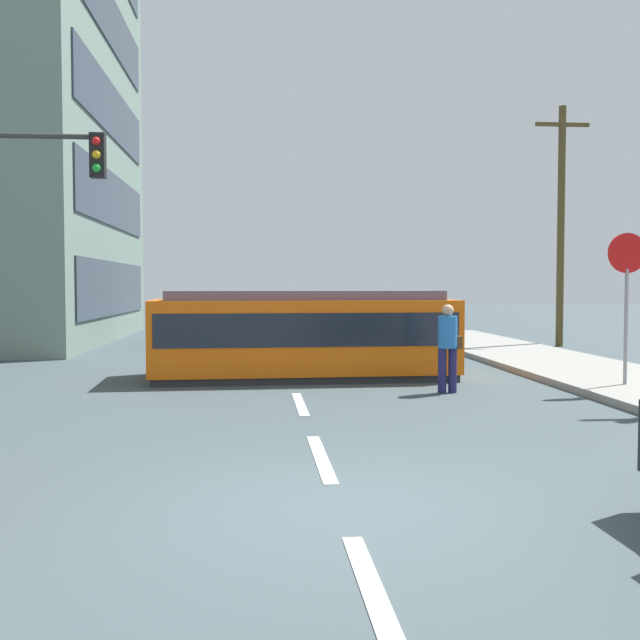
{
  "coord_description": "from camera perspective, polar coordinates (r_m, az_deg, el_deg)",
  "views": [
    {
      "loc": [
        -0.78,
        -6.65,
        2.03
      ],
      "look_at": [
        0.67,
        9.65,
        1.27
      ],
      "focal_mm": 41.94,
      "sensor_mm": 36.0,
      "label": 1
    }
  ],
  "objects": [
    {
      "name": "ground_plane",
      "position": [
        16.79,
        -2.38,
        -4.28
      ],
      "size": [
        120.0,
        120.0,
        0.0
      ],
      "primitive_type": "plane",
      "color": "#3D4A4F"
    },
    {
      "name": "lane_stripe_2",
      "position": [
        12.83,
        -1.54,
        -6.41
      ],
      "size": [
        0.16,
        2.4,
        0.01
      ],
      "primitive_type": "cube",
      "color": "silver",
      "rests_on": "ground"
    },
    {
      "name": "city_bus",
      "position": [
        25.42,
        -6.1,
        0.36
      ],
      "size": [
        2.73,
        5.77,
        1.76
      ],
      "color": "#2C4C97",
      "rests_on": "ground"
    },
    {
      "name": "utility_pole_mid",
      "position": [
        26.07,
        17.91,
        7.16
      ],
      "size": [
        1.8,
        0.24,
        7.9
      ],
      "color": "#4D4122",
      "rests_on": "ground"
    },
    {
      "name": "traffic_light_mast",
      "position": [
        15.31,
        -21.75,
        8.06
      ],
      "size": [
        2.64,
        0.33,
        5.04
      ],
      "color": "#333333",
      "rests_on": "ground"
    },
    {
      "name": "pedestrian_crossing",
      "position": [
        14.24,
        9.74,
        -1.74
      ],
      "size": [
        0.46,
        0.36,
        1.67
      ],
      "color": "#201F4F",
      "rests_on": "ground"
    },
    {
      "name": "stop_sign",
      "position": [
        15.33,
        22.37,
        3.09
      ],
      "size": [
        0.76,
        0.07,
        2.88
      ],
      "color": "gray",
      "rests_on": "sidewalk_curb_right"
    },
    {
      "name": "lane_stripe_1",
      "position": [
        8.92,
        0.07,
        -10.45
      ],
      "size": [
        0.16,
        2.4,
        0.01
      ],
      "primitive_type": "cube",
      "color": "silver",
      "rests_on": "ground"
    },
    {
      "name": "lane_stripe_4",
      "position": [
        28.39,
        -3.48,
        -1.43
      ],
      "size": [
        0.16,
        2.4,
        0.01
      ],
      "primitive_type": "cube",
      "color": "silver",
      "rests_on": "ground"
    },
    {
      "name": "streetcar_tram",
      "position": [
        16.37,
        -1.31,
        -0.98
      ],
      "size": [
        6.6,
        2.79,
        1.91
      ],
      "color": "orange",
      "rests_on": "ground"
    },
    {
      "name": "lane_stripe_3",
      "position": [
        22.41,
        -3.05,
        -2.52
      ],
      "size": [
        0.16,
        2.4,
        0.01
      ],
      "primitive_type": "cube",
      "color": "silver",
      "rests_on": "ground"
    },
    {
      "name": "lane_stripe_0",
      "position": [
        5.13,
        4.33,
        -20.57
      ],
      "size": [
        0.16,
        2.4,
        0.01
      ],
      "primitive_type": "cube",
      "color": "silver",
      "rests_on": "ground"
    }
  ]
}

